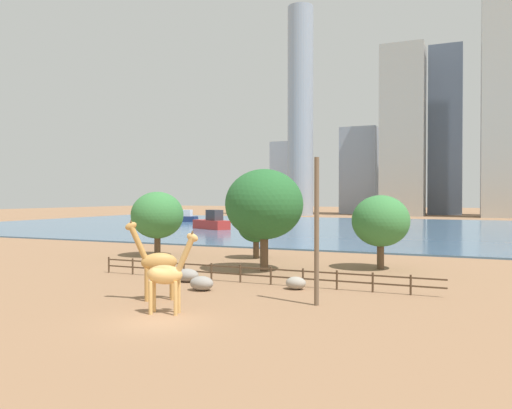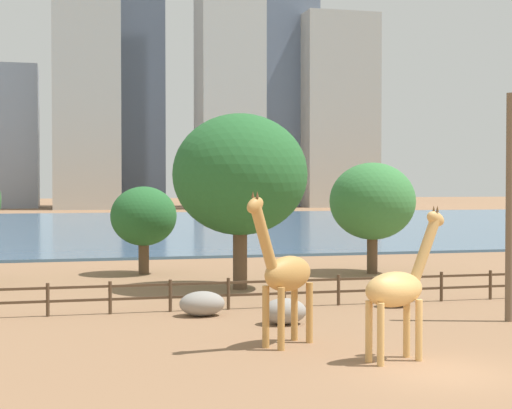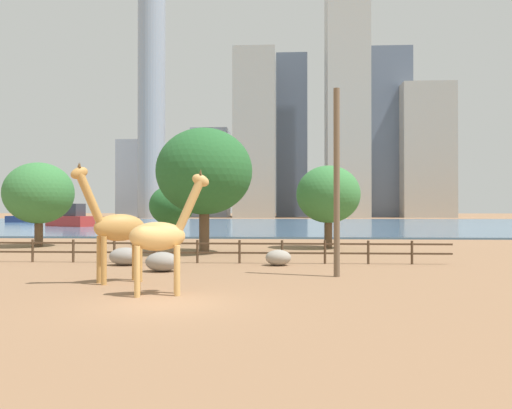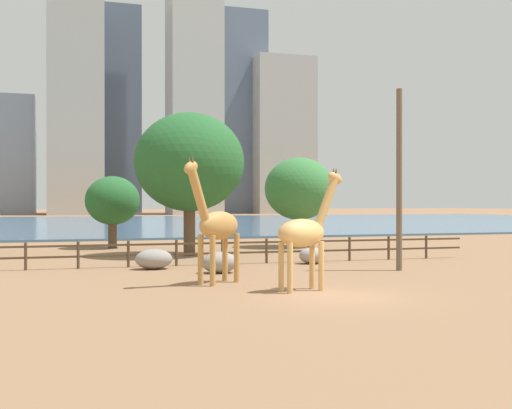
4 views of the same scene
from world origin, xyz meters
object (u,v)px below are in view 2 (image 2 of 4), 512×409
at_px(boulder_by_pole, 284,311).
at_px(boulder_small, 396,297).
at_px(giraffe_tall, 285,273).
at_px(tree_right_tall, 372,202).
at_px(giraffe_companion, 399,289).
at_px(utility_pole, 509,208).
at_px(boulder_near_fence, 202,304).
at_px(tree_left_small, 144,217).
at_px(tree_center_broad, 240,175).

bearing_deg(boulder_by_pole, boulder_small, 26.80).
height_order(boulder_by_pole, boulder_small, boulder_by_pole).
relative_size(giraffe_tall, tree_right_tall, 0.77).
relative_size(giraffe_companion, utility_pole, 0.53).
distance_m(giraffe_companion, boulder_small, 10.36).
height_order(utility_pole, boulder_near_fence, utility_pole).
relative_size(boulder_by_pole, tree_left_small, 0.33).
height_order(giraffe_companion, boulder_near_fence, giraffe_companion).
height_order(giraffe_tall, giraffe_companion, giraffe_tall).
xyz_separation_m(giraffe_tall, tree_center_broad, (1.57, 13.53, 3.29)).
xyz_separation_m(giraffe_tall, tree_right_tall, (10.46, 18.37, 1.84)).
relative_size(giraffe_tall, boulder_near_fence, 2.76).
relative_size(giraffe_companion, boulder_by_pole, 2.74).
bearing_deg(tree_right_tall, utility_pole, -93.85).
bearing_deg(tree_left_small, boulder_small, -57.96).
relative_size(giraffe_companion, tree_left_small, 0.90).
height_order(utility_pole, tree_center_broad, tree_center_broad).
bearing_deg(giraffe_tall, boulder_near_fence, -113.00).
bearing_deg(giraffe_companion, boulder_by_pole, 89.06).
bearing_deg(giraffe_tall, tree_left_small, -120.67).
height_order(giraffe_tall, utility_pole, utility_pole).
distance_m(giraffe_companion, boulder_near_fence, 10.11).
distance_m(boulder_small, tree_left_small, 17.35).
xyz_separation_m(tree_right_tall, tree_left_small, (-12.84, 2.72, -0.86)).
height_order(boulder_near_fence, tree_right_tall, tree_right_tall).
bearing_deg(tree_left_small, boulder_near_fence, -86.88).
bearing_deg(boulder_near_fence, utility_pole, -19.69).
height_order(tree_right_tall, tree_left_small, tree_right_tall).
distance_m(giraffe_tall, boulder_small, 9.58).
bearing_deg(boulder_near_fence, giraffe_tall, -75.89).
distance_m(boulder_by_pole, tree_center_broad, 11.07).
bearing_deg(boulder_small, tree_left_small, 122.04).
relative_size(giraffe_tall, giraffe_companion, 1.10).
xyz_separation_m(giraffe_companion, boulder_small, (4.06, 9.38, -1.68)).
distance_m(utility_pole, tree_right_tall, 16.08).
bearing_deg(boulder_near_fence, boulder_small, 2.33).
bearing_deg(boulder_near_fence, tree_left_small, 93.12).
height_order(giraffe_tall, boulder_by_pole, giraffe_tall).
bearing_deg(tree_center_broad, giraffe_tall, -96.63).
distance_m(giraffe_companion, boulder_by_pole, 6.91).
bearing_deg(tree_right_tall, boulder_near_fence, -134.77).
distance_m(boulder_small, tree_center_broad, 10.07).
xyz_separation_m(boulder_by_pole, tree_center_broad, (0.52, 9.80, 5.12)).
relative_size(giraffe_tall, tree_left_small, 0.98).
height_order(boulder_small, tree_left_small, tree_left_small).
xyz_separation_m(boulder_by_pole, tree_right_tall, (9.41, 14.64, 3.67)).
bearing_deg(giraffe_tall, boulder_by_pole, -142.83).
bearing_deg(tree_center_broad, giraffe_companion, -86.25).
relative_size(giraffe_companion, boulder_near_fence, 2.52).
bearing_deg(tree_left_small, tree_right_tall, -11.98).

